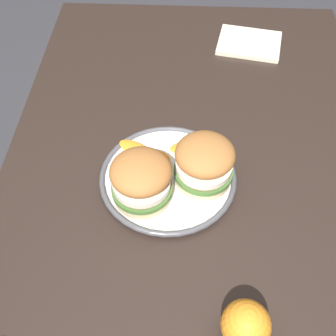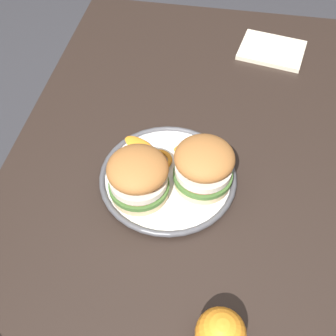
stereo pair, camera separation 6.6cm
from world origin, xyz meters
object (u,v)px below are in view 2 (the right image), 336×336
Objects in this scene: dining_table at (193,212)px; sandwich_half_right at (138,176)px; sandwich_half_left at (204,166)px; dinner_plate at (168,177)px; whole_orange at (221,333)px.

dining_table is 0.20m from sandwich_half_right.
dining_table is 0.17m from sandwich_half_left.
dinner_plate is 0.09m from sandwich_half_right.
sandwich_half_left reaches higher than dinner_plate.
dinner_plate is at bearing -156.24° from whole_orange.
sandwich_half_left is 0.30m from whole_orange.
sandwich_half_right reaches higher than dinner_plate.
sandwich_half_left is (0.00, 0.01, 0.17)m from dining_table.
whole_orange reaches higher than dining_table.
dining_table is at bearing 113.92° from sandwich_half_right.
sandwich_half_left is (0.01, 0.07, 0.06)m from dinner_plate.
dinner_plate is (-0.01, -0.06, 0.11)m from dining_table.
dining_table is at bearing -96.40° from sandwich_half_left.
sandwich_half_left is at bearing -168.00° from whole_orange.
dinner_plate is 0.09m from sandwich_half_left.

